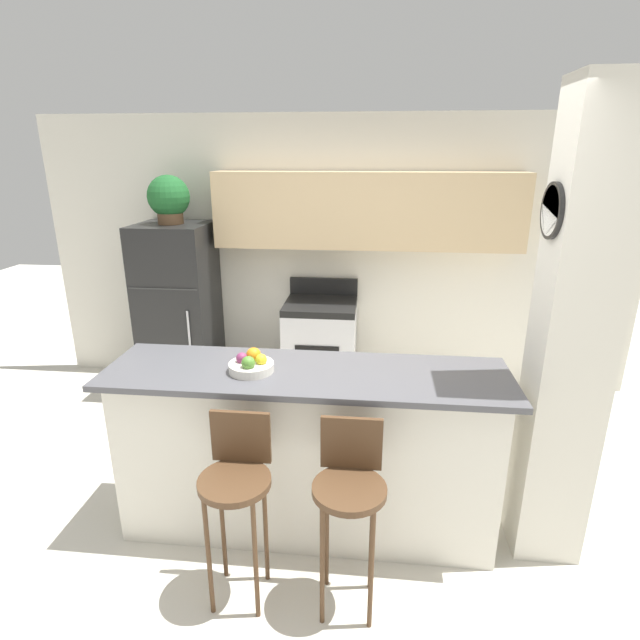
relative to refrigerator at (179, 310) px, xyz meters
The scene contains 11 objects.
ground_plane 2.44m from the refrigerator, 51.10° to the right, with size 14.00×14.00×0.00m, color beige.
wall_back 1.72m from the refrigerator, 10.98° to the left, with size 5.60×0.38×2.55m.
pillar_right 3.39m from the refrigerator, 32.26° to the right, with size 0.38×0.32×2.55m.
counter_bar 2.32m from the refrigerator, 51.10° to the right, with size 2.28×0.63×1.05m.
refrigerator is the anchor object (origin of this frame).
stove_range 1.38m from the refrigerator, ahead, with size 0.65×0.62×1.07m.
bar_stool_left 2.59m from the refrigerator, 63.11° to the right, with size 0.36×0.36×1.00m.
bar_stool_right 2.88m from the refrigerator, 53.22° to the right, with size 0.36×0.36×1.00m.
potted_plant_on_fridge 1.03m from the refrigerator, 116.71° to the left, with size 0.37×0.37×0.42m.
fruit_bowl 2.17m from the refrigerator, 57.87° to the right, with size 0.25×0.25×0.12m.
trash_bin 0.85m from the refrigerator, 22.05° to the right, with size 0.28×0.28×0.38m.
Camera 1 is at (0.35, -2.53, 2.20)m, focal length 28.00 mm.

